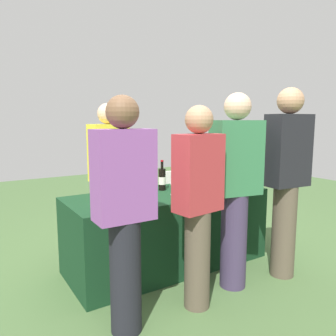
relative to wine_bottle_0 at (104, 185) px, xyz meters
name	(u,v)px	position (x,y,z in m)	size (l,w,h in m)	color
ground_plane	(168,264)	(0.60, -0.16, -0.86)	(12.00, 12.00, 0.00)	#476638
tasting_table	(168,229)	(0.60, -0.16, -0.48)	(1.98, 0.80, 0.74)	#14381E
wine_bottle_0	(104,185)	(0.00, 0.00, 0.00)	(0.07, 0.07, 0.31)	black
wine_bottle_1	(162,179)	(0.62, -0.02, 0.00)	(0.07, 0.07, 0.31)	black
wine_bottle_2	(178,177)	(0.82, -0.03, 0.01)	(0.08, 0.08, 0.33)	black
wine_bottle_3	(196,176)	(1.08, 0.00, -0.01)	(0.07, 0.07, 0.29)	black
wine_bottle_4	(210,173)	(1.30, 0.03, 0.00)	(0.08, 0.08, 0.32)	black
wine_bottle_5	(221,173)	(1.38, -0.05, 0.01)	(0.07, 0.07, 0.32)	black
wine_glass_0	(115,195)	(-0.06, -0.38, -0.01)	(0.06, 0.06, 0.14)	silver
wine_glass_1	(129,192)	(0.10, -0.31, -0.01)	(0.07, 0.07, 0.14)	silver
wine_glass_2	(173,184)	(0.60, -0.26, -0.01)	(0.07, 0.07, 0.14)	silver
wine_glass_3	(200,183)	(0.90, -0.28, -0.02)	(0.07, 0.07, 0.13)	silver
server_pouring	(109,174)	(0.23, 0.44, 0.03)	(0.42, 0.25, 1.64)	#3F3351
guest_0	(124,208)	(-0.22, -0.92, 0.02)	(0.39, 0.22, 1.62)	black
guest_1	(198,201)	(0.38, -0.94, 0.00)	(0.39, 0.24, 1.57)	brown
guest_2	(235,185)	(0.85, -0.85, 0.06)	(0.45, 0.30, 1.69)	#3F3351
guest_3	(287,176)	(1.39, -0.94, 0.10)	(0.42, 0.26, 1.75)	brown
menu_board	(180,197)	(1.46, 0.87, -0.47)	(0.49, 0.03, 0.77)	white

